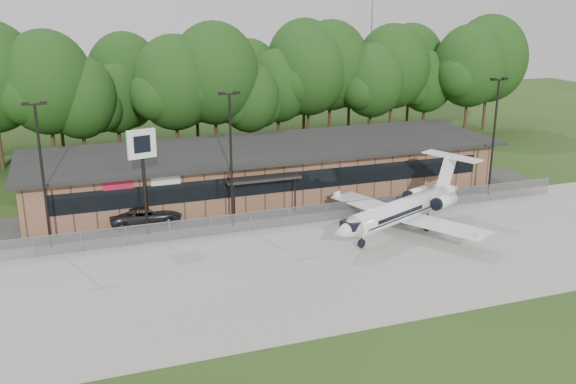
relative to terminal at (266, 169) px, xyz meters
name	(u,v)px	position (x,y,z in m)	size (l,w,h in m)	color
ground	(398,314)	(0.00, -23.94, -2.18)	(160.00, 160.00, 0.00)	#2C4217
apron	(339,259)	(0.00, -15.94, -2.14)	(64.00, 18.00, 0.08)	#9E9B93
parking_lot	(282,207)	(0.00, -4.44, -2.15)	(50.00, 9.00, 0.06)	#383835
terminal	(266,169)	(0.00, 0.00, 0.00)	(41.00, 11.65, 4.30)	brown
fence	(302,216)	(0.00, -8.94, -1.40)	(46.00, 0.04, 1.52)	gray
treeline	(216,82)	(0.00, 18.06, 5.32)	(72.00, 12.00, 15.00)	#123410
radio_mast	(371,29)	(22.00, 24.06, 10.32)	(0.20, 0.20, 25.00)	gray
light_pole_left	(42,165)	(-18.00, -7.44, 3.80)	(1.55, 0.30, 10.23)	black
light_pole_mid	(231,150)	(-5.00, -7.44, 3.80)	(1.55, 0.30, 10.23)	black
light_pole_right	(495,128)	(18.00, -7.44, 3.80)	(1.55, 0.30, 10.23)	black
business_jet	(405,209)	(6.61, -12.84, -0.41)	(14.29, 12.74, 4.94)	white
suv	(146,215)	(-11.13, -4.76, -1.42)	(2.50, 5.43, 1.51)	#313134
pole_sign	(142,155)	(-11.34, -7.14, 3.84)	(2.06, 0.71, 7.87)	black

